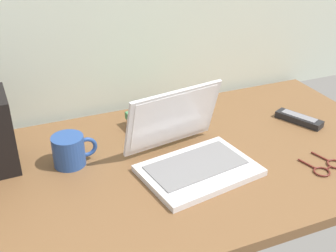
# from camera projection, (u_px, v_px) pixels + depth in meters

# --- Properties ---
(desk) EXTENTS (1.60, 0.76, 0.03)m
(desk) POSITION_uv_depth(u_px,v_px,m) (149.00, 171.00, 1.24)
(desk) COLOR brown
(desk) RESTS_ON ground
(laptop) EXTENTS (0.35, 0.33, 0.21)m
(laptop) POSITION_uv_depth(u_px,v_px,m) (190.00, 152.00, 1.22)
(laptop) COLOR silver
(laptop) RESTS_ON desk
(coffee_mug) EXTENTS (0.13, 0.09, 0.09)m
(coffee_mug) POSITION_uv_depth(u_px,v_px,m) (70.00, 150.00, 1.23)
(coffee_mug) COLOR #26478C
(coffee_mug) RESTS_ON desk
(remote_control_near) EXTENTS (0.11, 0.16, 0.02)m
(remote_control_near) POSITION_uv_depth(u_px,v_px,m) (299.00, 119.00, 1.47)
(remote_control_near) COLOR black
(remote_control_near) RESTS_ON desk
(eyeglasses) EXTENTS (0.12, 0.12, 0.01)m
(eyeglasses) POSITION_uv_depth(u_px,v_px,m) (327.00, 167.00, 1.23)
(eyeglasses) COLOR #591E19
(eyeglasses) RESTS_ON desk
(book_stack) EXTENTS (0.20, 0.18, 0.05)m
(book_stack) POSITION_uv_depth(u_px,v_px,m) (159.00, 121.00, 1.43)
(book_stack) COLOR #B23333
(book_stack) RESTS_ON desk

